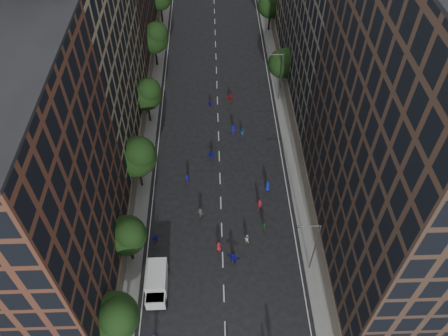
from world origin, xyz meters
name	(u,v)px	position (x,y,z in m)	size (l,w,h in m)	color
ground	(218,119)	(0.00, 40.00, 0.00)	(240.00, 240.00, 0.00)	black
sidewalk_left	(149,93)	(-12.00, 47.50, 0.07)	(4.00, 105.00, 0.15)	slate
sidewalk_right	(284,90)	(12.00, 47.50, 0.07)	(4.00, 105.00, 0.15)	slate
bldg_left_a	(23,206)	(-19.00, 11.00, 15.00)	(14.00, 22.00, 30.00)	#593022
bldg_left_b	(70,48)	(-19.00, 35.00, 17.00)	(14.00, 26.00, 34.00)	#978563
bldg_right_a	(416,145)	(19.00, 15.00, 18.00)	(14.00, 30.00, 36.00)	#432F24
bldg_right_b	(347,13)	(19.00, 44.00, 16.50)	(14.00, 28.00, 33.00)	#655E53
tree_left_0	(115,317)	(-11.01, 3.85, 5.96)	(5.20, 5.20, 8.83)	black
tree_left_1	(127,235)	(-11.02, 13.86, 5.55)	(4.80, 4.80, 8.21)	black
tree_left_2	(137,155)	(-10.99, 25.83, 6.36)	(5.60, 5.60, 9.45)	black
tree_left_3	(147,93)	(-11.02, 39.85, 5.82)	(5.00, 5.00, 8.58)	black
tree_left_4	(155,37)	(-11.00, 55.84, 6.10)	(5.40, 5.40, 9.08)	black
tree_right_a	(284,62)	(11.38, 47.85, 5.63)	(5.00, 5.00, 8.39)	black
tree_right_b	(272,4)	(11.39, 67.85, 5.96)	(5.20, 5.20, 8.83)	black
streetlamp_near	(314,245)	(10.37, 12.00, 5.17)	(2.64, 0.22, 9.06)	#595B60
streetlamp_far	(280,75)	(10.37, 45.00, 5.17)	(2.64, 0.22, 9.06)	#595B60
cargo_van	(157,283)	(-7.80, 9.81, 1.50)	(2.56, 5.38, 2.85)	white
skater_4	(155,239)	(-8.50, 16.31, 0.83)	(0.97, 0.40, 1.65)	#1514A4
skater_5	(233,258)	(1.28, 13.14, 0.92)	(1.72, 0.55, 1.85)	#121299
skater_6	(219,247)	(-0.46, 14.95, 0.76)	(0.74, 0.48, 1.52)	#A71B27
skater_7	(260,204)	(5.25, 21.44, 0.88)	(0.64, 0.42, 1.76)	#AD1C2A
skater_8	(247,239)	(3.13, 16.01, 0.75)	(0.73, 0.57, 1.50)	silver
skater_9	(200,213)	(-2.79, 20.25, 0.77)	(0.99, 0.57, 1.54)	#3E3F43
skater_10	(264,226)	(5.59, 17.81, 0.79)	(0.93, 0.39, 1.58)	#1C5F3A
skater_11	(212,155)	(-1.16, 30.97, 0.78)	(1.46, 0.46, 1.57)	#131A9F
skater_12	(268,186)	(6.65, 24.55, 0.88)	(0.86, 0.56, 1.76)	#13269C
skater_13	(187,179)	(-4.75, 26.37, 0.85)	(0.62, 0.41, 1.69)	#18118F
skater_14	(242,133)	(3.75, 35.87, 0.76)	(0.74, 0.57, 1.51)	blue
skater_15	(233,130)	(2.34, 36.27, 0.93)	(1.21, 0.69, 1.87)	#121694
skater_16	(210,104)	(-1.27, 43.12, 0.76)	(0.89, 0.37, 1.52)	#161295
skater_17	(230,98)	(2.15, 44.71, 0.82)	(1.52, 0.48, 1.64)	maroon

